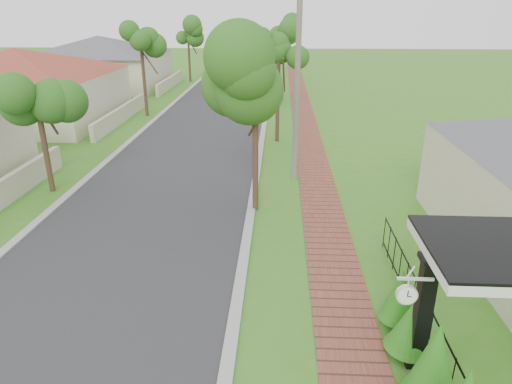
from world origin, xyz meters
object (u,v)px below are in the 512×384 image
(parked_car_white, at_px, (265,91))
(near_tree, at_px, (255,78))
(station_clock, at_px, (407,293))
(parked_car_red, at_px, (254,82))
(porch_post, at_px, (422,317))
(utility_pole, at_px, (298,69))

(parked_car_white, distance_m, near_tree, 21.65)
(parked_car_white, bearing_deg, near_tree, -93.53)
(near_tree, bearing_deg, station_clock, -67.84)
(station_clock, bearing_deg, parked_car_red, 97.97)
(parked_car_white, height_order, near_tree, near_tree)
(parked_car_red, xyz_separation_m, parked_car_white, (1.09, -4.67, -0.01))
(parked_car_red, relative_size, parked_car_white, 0.98)
(porch_post, height_order, parked_car_white, porch_post)
(parked_car_white, xyz_separation_m, near_tree, (0.40, -21.29, 3.92))
(near_tree, distance_m, station_clock, 9.08)
(parked_car_white, bearing_deg, parked_car_red, 98.58)
(porch_post, xyz_separation_m, near_tree, (-3.75, 7.60, 3.61))
(parked_car_red, xyz_separation_m, station_clock, (4.75, -33.96, 1.13))
(porch_post, height_order, parked_car_red, porch_post)
(porch_post, bearing_deg, parked_car_red, 98.88)
(near_tree, bearing_deg, parked_car_white, 91.08)
(parked_car_white, xyz_separation_m, station_clock, (3.66, -29.29, 1.14))
(porch_post, height_order, near_tree, near_tree)
(parked_car_red, distance_m, near_tree, 26.30)
(porch_post, distance_m, utility_pole, 11.77)
(station_clock, bearing_deg, porch_post, 39.21)
(porch_post, relative_size, parked_car_red, 0.52)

